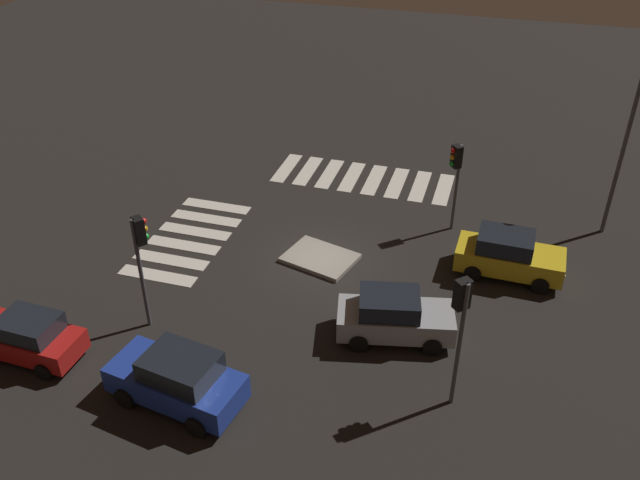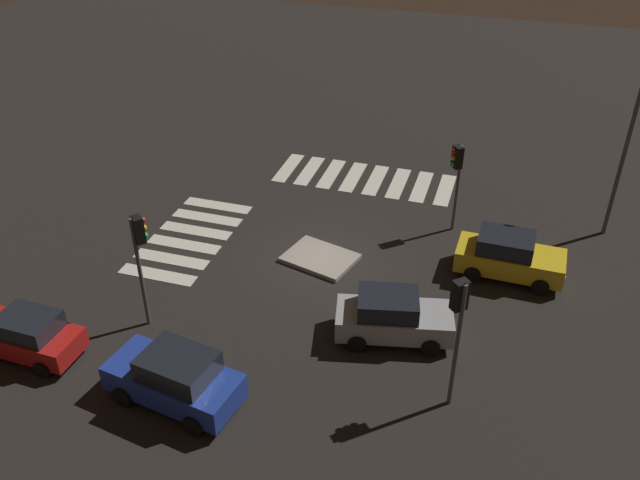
{
  "view_description": "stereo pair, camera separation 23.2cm",
  "coord_description": "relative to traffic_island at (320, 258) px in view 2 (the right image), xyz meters",
  "views": [
    {
      "loc": [
        -6.51,
        21.87,
        15.79
      ],
      "look_at": [
        0.0,
        0.0,
        1.0
      ],
      "focal_mm": 38.0,
      "sensor_mm": 36.0,
      "label": 1
    },
    {
      "loc": [
        -6.73,
        21.8,
        15.79
      ],
      "look_at": [
        0.0,
        0.0,
        1.0
      ],
      "focal_mm": 38.0,
      "sensor_mm": 36.0,
      "label": 2
    }
  ],
  "objects": [
    {
      "name": "ground_plane",
      "position": [
        -0.01,
        0.04,
        -0.09
      ],
      "size": [
        80.0,
        80.0,
        0.0
      ],
      "primitive_type": "plane",
      "color": "black"
    },
    {
      "name": "traffic_island",
      "position": [
        0.0,
        0.0,
        0.0
      ],
      "size": [
        3.22,
        2.73,
        0.18
      ],
      "color": "gray",
      "rests_on": "ground"
    },
    {
      "name": "car_blue",
      "position": [
        1.99,
        8.71,
        0.83
      ],
      "size": [
        4.5,
        2.55,
        1.88
      ],
      "rotation": [
        0.0,
        0.0,
        -0.16
      ],
      "color": "#1E389E",
      "rests_on": "ground"
    },
    {
      "name": "car_red",
      "position": [
        7.73,
        8.24,
        0.72
      ],
      "size": [
        3.83,
        1.89,
        1.64
      ],
      "rotation": [
        0.0,
        0.0,
        -0.04
      ],
      "color": "red",
      "rests_on": "ground"
    },
    {
      "name": "car_silver",
      "position": [
        -3.79,
        3.77,
        0.78
      ],
      "size": [
        4.3,
        2.56,
        1.77
      ],
      "rotation": [
        0.0,
        0.0,
        3.36
      ],
      "color": "#9EA0A5",
      "rests_on": "ground"
    },
    {
      "name": "car_yellow",
      "position": [
        -7.36,
        -1.19,
        0.8
      ],
      "size": [
        4.23,
        2.07,
        1.82
      ],
      "rotation": [
        0.0,
        0.0,
        3.11
      ],
      "color": "gold",
      "rests_on": "ground"
    },
    {
      "name": "traffic_light_west",
      "position": [
        -6.07,
        6.23,
        3.39
      ],
      "size": [
        0.54,
        0.54,
        4.59
      ],
      "rotation": [
        0.0,
        0.0,
        -0.8
      ],
      "color": "#47474C",
      "rests_on": "ground"
    },
    {
      "name": "traffic_light_north",
      "position": [
        4.62,
        5.55,
        3.25
      ],
      "size": [
        0.54,
        0.53,
        4.4
      ],
      "rotation": [
        0.0,
        0.0,
        -2.27
      ],
      "color": "#47474C",
      "rests_on": "ground"
    },
    {
      "name": "traffic_light_south",
      "position": [
        -4.74,
        -3.92,
        2.95
      ],
      "size": [
        0.53,
        0.54,
        4.01
      ],
      "rotation": [
        0.0,
        0.0,
        0.7
      ],
      "color": "#47474C",
      "rests_on": "ground"
    },
    {
      "name": "street_lamp",
      "position": [
        -11.2,
        -5.64,
        5.65
      ],
      "size": [
        0.56,
        0.56,
        8.56
      ],
      "color": "#47474C",
      "rests_on": "ground"
    },
    {
      "name": "crosswalk_near",
      "position": [
        -0.01,
        -7.46,
        -0.08
      ],
      "size": [
        8.75,
        3.2,
        0.02
      ],
      "color": "silver",
      "rests_on": "ground"
    },
    {
      "name": "crosswalk_side",
      "position": [
        5.87,
        0.04,
        -0.08
      ],
      "size": [
        3.2,
        6.45,
        0.02
      ],
      "color": "silver",
      "rests_on": "ground"
    }
  ]
}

